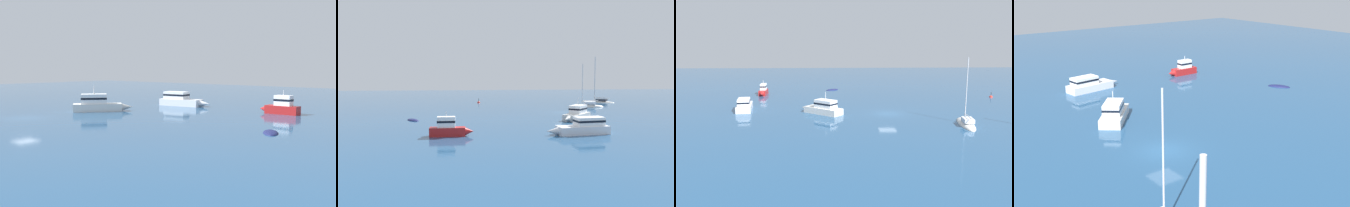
% 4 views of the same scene
% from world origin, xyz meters
% --- Properties ---
extents(ground_plane, '(160.00, 160.00, 0.00)m').
position_xyz_m(ground_plane, '(0.00, 0.00, 0.00)').
color(ground_plane, navy).
extents(motor_cruiser, '(3.01, 7.50, 1.95)m').
position_xyz_m(motor_cruiser, '(21.87, -3.44, 0.81)').
color(motor_cruiser, white).
rests_on(motor_cruiser, ground).
extents(yacht, '(2.65, 7.46, 9.23)m').
position_xyz_m(yacht, '(-9.13, 7.22, 0.11)').
color(yacht, silver).
rests_on(yacht, ground).
extents(launch, '(1.36, 4.84, 2.79)m').
position_xyz_m(launch, '(21.65, -18.57, 0.86)').
color(launch, '#B21E1E').
rests_on(launch, ground).
extents(cabin_cruiser, '(6.65, 5.74, 3.29)m').
position_xyz_m(cabin_cruiser, '(9.62, -0.44, 0.87)').
color(cabin_cruiser, silver).
rests_on(cabin_cruiser, ground).
extents(ketch, '(6.73, 7.49, 10.98)m').
position_xyz_m(ketch, '(-20.01, 13.73, 0.20)').
color(ketch, silver).
rests_on(ketch, ground).
extents(tender, '(3.16, 2.60, 0.47)m').
position_xyz_m(tender, '(8.11, -24.57, 0.00)').
color(tender, '#191E4C').
rests_on(tender, ground).
extents(channel_buoy, '(0.63, 0.63, 1.28)m').
position_xyz_m(channel_buoy, '(-21.77, -14.18, 0.01)').
color(channel_buoy, red).
rests_on(channel_buoy, ground).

